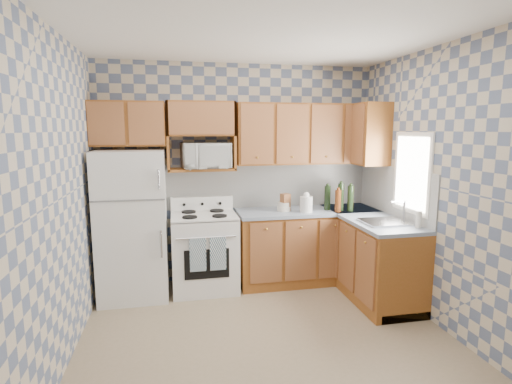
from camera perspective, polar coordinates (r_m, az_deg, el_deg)
floor at (r=3.94m, az=1.59°, el=-20.07°), size 3.40×3.40×0.00m
back_wall at (r=5.04m, az=-2.51°, el=2.59°), size 3.40×0.02×2.70m
right_wall at (r=4.21m, az=24.81°, el=0.49°), size 0.02×3.20×2.70m
backsplash_back at (r=5.13m, az=1.93°, el=1.01°), size 2.60×0.02×0.56m
backsplash_right at (r=4.89m, az=19.06°, el=0.12°), size 0.02×1.60×0.56m
refrigerator at (r=4.75m, az=-17.20°, el=-4.47°), size 0.75×0.70×1.68m
stove_body at (r=4.86m, az=-7.36°, el=-8.59°), size 0.76×0.65×0.90m
cooktop at (r=4.74m, az=-7.47°, el=-3.34°), size 0.76×0.65×0.02m
backguard at (r=4.99m, az=-7.73°, el=-1.61°), size 0.76×0.08×0.17m
dish_towel_left at (r=4.50m, az=-8.30°, el=-8.85°), size 0.18×0.02×0.38m
dish_towel_right at (r=4.51m, az=-5.45°, el=-8.73°), size 0.18×0.02×0.38m
base_cabinets_back at (r=5.14m, az=7.31°, el=-7.73°), size 1.75×0.60×0.88m
base_cabinets_right at (r=4.92m, az=15.66°, el=-8.76°), size 0.60×1.60×0.88m
countertop_back at (r=5.02m, az=7.43°, el=-2.71°), size 1.77×0.63×0.04m
countertop_right at (r=4.80m, az=15.84°, el=-3.53°), size 0.63×1.60×0.04m
upper_cabinets_back at (r=5.05m, az=7.13°, el=8.22°), size 1.75×0.33×0.74m
upper_cabinets_fridge at (r=4.81m, az=-17.80°, el=9.26°), size 0.82×0.33×0.50m
upper_cabinets_right at (r=5.15m, az=15.37°, el=7.99°), size 0.33×0.70×0.74m
microwave_shelf at (r=4.82m, az=-7.74°, el=3.23°), size 0.80×0.33×0.03m
microwave at (r=4.77m, az=-7.22°, el=5.18°), size 0.59×0.45×0.30m
sink at (r=4.50m, az=17.96°, el=-4.14°), size 0.48×0.40×0.03m
window at (r=4.56m, az=21.40°, el=2.56°), size 0.02×0.66×0.86m
bottle_0 at (r=5.00m, az=12.02°, el=-0.69°), size 0.07×0.07×0.33m
bottle_1 at (r=4.99m, az=13.34°, el=-0.89°), size 0.07×0.07×0.31m
bottle_2 at (r=5.10m, az=13.37°, el=-0.80°), size 0.07×0.07×0.29m
bottle_3 at (r=4.91m, az=11.63°, el=-1.26°), size 0.07×0.07×0.27m
bottle_4 at (r=5.00m, az=10.16°, el=-0.83°), size 0.07×0.07×0.30m
knife_block at (r=4.88m, az=4.21°, el=-1.48°), size 0.12×0.12×0.21m
electric_kettle at (r=4.83m, az=7.18°, el=-1.76°), size 0.15×0.15×0.19m
food_containers at (r=4.89m, az=3.98°, el=-2.09°), size 0.16×0.16×0.11m
soap_bottle at (r=4.37m, az=22.23°, el=-3.66°), size 0.06×0.06×0.17m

